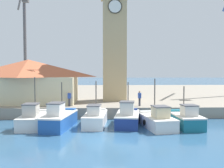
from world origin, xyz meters
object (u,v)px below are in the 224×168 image
(warehouse_left, at_px, (29,81))
(dock_worker_near_tower, at_px, (69,98))
(fishing_boat_mid_left, at_px, (128,117))
(clock_tower, at_px, (114,32))
(port_crane_far, at_px, (25,50))
(dock_worker_along_quay, at_px, (140,98))
(fishing_boat_mid_right, at_px, (186,119))
(fishing_boat_left_outer, at_px, (59,119))
(fishing_boat_far_left, at_px, (33,119))
(fishing_boat_center, at_px, (157,120))
(fishing_boat_left_inner, at_px, (95,118))

(warehouse_left, distance_m, dock_worker_near_tower, 6.17)
(fishing_boat_mid_left, xyz_separation_m, clock_tower, (-0.78, 9.97, 9.03))
(port_crane_far, relative_size, dock_worker_along_quay, 11.98)
(fishing_boat_mid_left, xyz_separation_m, warehouse_left, (-10.95, 7.50, 3.00))
(fishing_boat_mid_right, bearing_deg, fishing_boat_left_outer, 179.60)
(dock_worker_near_tower, height_order, dock_worker_along_quay, same)
(fishing_boat_far_left, bearing_deg, fishing_boat_mid_right, -2.11)
(fishing_boat_center, bearing_deg, port_crane_far, 126.92)
(fishing_boat_mid_right, height_order, clock_tower, clock_tower)
(fishing_boat_left_inner, bearing_deg, fishing_boat_left_outer, -163.24)
(fishing_boat_mid_left, height_order, fishing_boat_center, fishing_boat_center)
(clock_tower, height_order, warehouse_left, clock_tower)
(fishing_boat_mid_left, height_order, dock_worker_near_tower, fishing_boat_mid_left)
(fishing_boat_far_left, distance_m, dock_worker_near_tower, 5.66)
(clock_tower, bearing_deg, warehouse_left, -166.36)
(fishing_boat_far_left, relative_size, port_crane_far, 0.24)
(fishing_boat_mid_left, bearing_deg, fishing_boat_left_inner, 177.27)
(fishing_boat_left_inner, distance_m, fishing_boat_center, 5.52)
(fishing_boat_mid_left, height_order, dock_worker_along_quay, fishing_boat_mid_left)
(fishing_boat_left_inner, bearing_deg, fishing_boat_mid_right, -7.15)
(fishing_boat_center, relative_size, clock_tower, 0.28)
(fishing_boat_mid_left, bearing_deg, fishing_boat_center, -22.00)
(warehouse_left, bearing_deg, clock_tower, 13.64)
(fishing_boat_mid_left, distance_m, dock_worker_near_tower, 7.49)
(fishing_boat_left_inner, distance_m, fishing_boat_mid_left, 2.92)
(warehouse_left, bearing_deg, fishing_boat_mid_left, -34.43)
(fishing_boat_mid_right, height_order, warehouse_left, warehouse_left)
(port_crane_far, xyz_separation_m, dock_worker_near_tower, (10.30, -19.20, -6.64))
(fishing_boat_left_inner, bearing_deg, clock_tower, 77.74)
(fishing_boat_left_outer, xyz_separation_m, dock_worker_along_quay, (7.70, 5.41, 1.20))
(fishing_boat_far_left, bearing_deg, fishing_boat_center, -3.37)
(fishing_boat_far_left, height_order, fishing_boat_left_inner, fishing_boat_far_left)
(fishing_boat_far_left, xyz_separation_m, fishing_boat_left_inner, (5.41, 0.51, -0.04))
(fishing_boat_mid_left, bearing_deg, clock_tower, 94.50)
(fishing_boat_mid_left, height_order, clock_tower, clock_tower)
(fishing_boat_center, bearing_deg, fishing_boat_mid_left, 158.00)
(clock_tower, relative_size, dock_worker_near_tower, 11.06)
(port_crane_far, relative_size, dock_worker_near_tower, 11.98)
(fishing_boat_mid_right, xyz_separation_m, dock_worker_near_tower, (-10.87, 5.41, 1.27))
(fishing_boat_left_outer, xyz_separation_m, fishing_boat_left_inner, (3.07, 0.92, -0.10))
(fishing_boat_mid_right, bearing_deg, fishing_boat_center, -176.81)
(port_crane_far, bearing_deg, dock_worker_along_quay, -47.00)
(port_crane_far, bearing_deg, fishing_boat_mid_right, -49.30)
(clock_tower, bearing_deg, dock_worker_along_quay, -64.91)
(fishing_boat_left_outer, bearing_deg, dock_worker_near_tower, 88.19)
(fishing_boat_left_inner, distance_m, port_crane_far, 28.19)
(fishing_boat_center, bearing_deg, fishing_boat_mid_right, 3.19)
(fishing_boat_center, xyz_separation_m, dock_worker_along_quay, (-0.77, 5.63, 1.31))
(fishing_boat_left_inner, relative_size, clock_tower, 0.28)
(port_crane_far, bearing_deg, fishing_boat_left_inner, -60.79)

